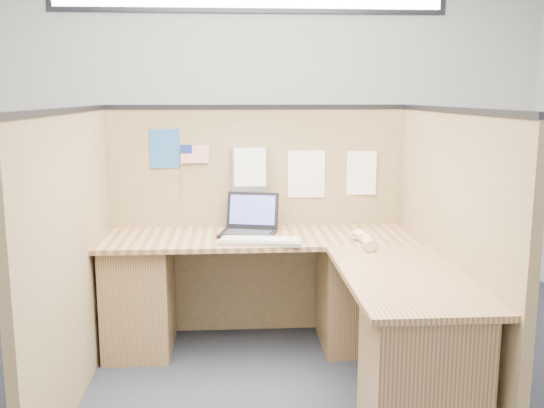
{
  "coord_description": "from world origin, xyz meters",
  "views": [
    {
      "loc": [
        -0.16,
        -2.98,
        1.59
      ],
      "look_at": [
        0.07,
        0.5,
        0.96
      ],
      "focal_mm": 40.0,
      "sensor_mm": 36.0,
      "label": 1
    }
  ],
  "objects": [
    {
      "name": "floor",
      "position": [
        0.0,
        0.0,
        0.0
      ],
      "size": [
        5.0,
        5.0,
        0.0
      ],
      "primitive_type": "plane",
      "color": "black",
      "rests_on": "ground"
    },
    {
      "name": "wall_back",
      "position": [
        0.0,
        2.25,
        1.4
      ],
      "size": [
        5.0,
        0.0,
        5.0
      ],
      "primitive_type": "plane",
      "rotation": [
        1.57,
        0.0,
        0.0
      ],
      "color": "#A7AAAC",
      "rests_on": "floor"
    },
    {
      "name": "wall_front",
      "position": [
        0.0,
        -2.25,
        1.4
      ],
      "size": [
        5.0,
        0.0,
        5.0
      ],
      "primitive_type": "plane",
      "rotation": [
        -1.57,
        0.0,
        0.0
      ],
      "color": "#A7AAAC",
      "rests_on": "floor"
    },
    {
      "name": "cubicle_partitions",
      "position": [
        0.0,
        0.43,
        0.77
      ],
      "size": [
        2.06,
        1.83,
        1.53
      ],
      "color": "olive",
      "rests_on": "floor"
    },
    {
      "name": "l_desk",
      "position": [
        0.18,
        0.29,
        0.39
      ],
      "size": [
        1.95,
        1.75,
        0.73
      ],
      "color": "brown",
      "rests_on": "floor"
    },
    {
      "name": "laptop",
      "position": [
        -0.07,
        0.77,
        0.79
      ],
      "size": [
        0.39,
        0.39,
        0.24
      ],
      "rotation": [
        0.0,
        0.0,
        -0.24
      ],
      "color": "black",
      "rests_on": "l_desk"
    },
    {
      "name": "keyboard",
      "position": [
        -0.0,
        0.48,
        0.75
      ],
      "size": [
        0.5,
        0.23,
        0.03
      ],
      "rotation": [
        0.0,
        0.0,
        -0.15
      ],
      "color": "gray",
      "rests_on": "l_desk"
    },
    {
      "name": "mouse",
      "position": [
        0.6,
        0.53,
        0.75
      ],
      "size": [
        0.1,
        0.07,
        0.04
      ],
      "primitive_type": "ellipsoid",
      "rotation": [
        0.0,
        0.0,
        0.15
      ],
      "color": "#B9B9BE",
      "rests_on": "l_desk"
    },
    {
      "name": "hand_forearm",
      "position": [
        0.61,
        0.4,
        0.76
      ],
      "size": [
        0.1,
        0.34,
        0.07
      ],
      "color": "tan",
      "rests_on": "l_desk"
    },
    {
      "name": "blue_poster",
      "position": [
        -0.59,
        0.97,
        1.25
      ],
      "size": [
        0.19,
        0.01,
        0.25
      ],
      "primitive_type": "cube",
      "rotation": [
        0.0,
        0.0,
        0.05
      ],
      "color": "#225A9D",
      "rests_on": "cubicle_partitions"
    },
    {
      "name": "american_flag",
      "position": [
        -0.42,
        0.96,
        1.2
      ],
      "size": [
        0.19,
        0.01,
        0.32
      ],
      "color": "olive",
      "rests_on": "cubicle_partitions"
    },
    {
      "name": "file_holder",
      "position": [
        -0.05,
        0.94,
        1.11
      ],
      "size": [
        0.23,
        0.05,
        0.3
      ],
      "color": "slate",
      "rests_on": "cubicle_partitions"
    },
    {
      "name": "paper_left",
      "position": [
        0.33,
        0.97,
        1.07
      ],
      "size": [
        0.24,
        0.01,
        0.31
      ],
      "primitive_type": "cube",
      "rotation": [
        0.0,
        0.0,
        -0.01
      ],
      "color": "white",
      "rests_on": "cubicle_partitions"
    },
    {
      "name": "paper_right",
      "position": [
        0.68,
        0.97,
        1.08
      ],
      "size": [
        0.23,
        0.03,
        0.29
      ],
      "primitive_type": "cube",
      "rotation": [
        0.0,
        0.0,
        -0.1
      ],
      "color": "white",
      "rests_on": "cubicle_partitions"
    }
  ]
}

